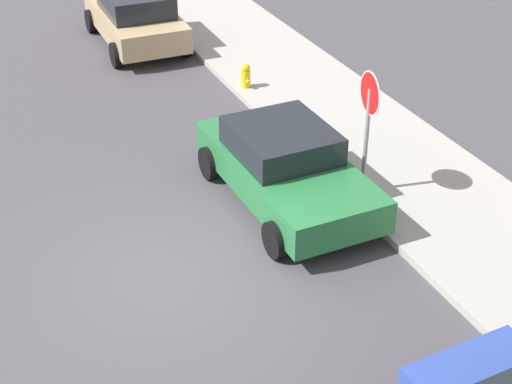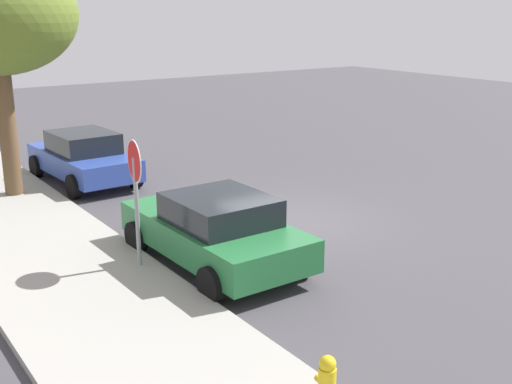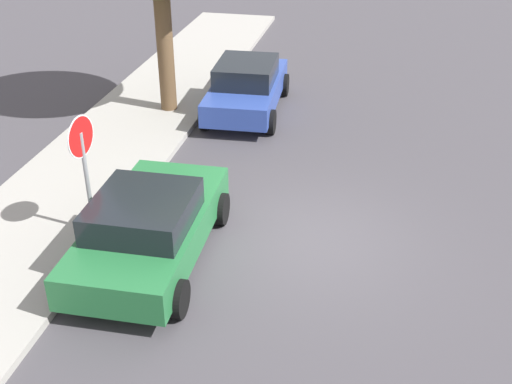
# 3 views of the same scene
# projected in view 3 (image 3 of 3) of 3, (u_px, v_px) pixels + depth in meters

# --- Properties ---
(ground_plane) EXTENTS (60.00, 60.00, 0.00)m
(ground_plane) POSITION_uv_depth(u_px,v_px,m) (308.00, 240.00, 12.25)
(ground_plane) COLOR #423F44
(sidewalk_curb) EXTENTS (32.00, 3.08, 0.14)m
(sidewalk_curb) POSITION_uv_depth(u_px,v_px,m) (57.00, 207.00, 13.17)
(sidewalk_curb) COLOR #9E9B93
(sidewalk_curb) RESTS_ON ground_plane
(stop_sign) EXTENTS (0.78, 0.12, 2.50)m
(stop_sign) POSITION_uv_depth(u_px,v_px,m) (84.00, 156.00, 11.50)
(stop_sign) COLOR gray
(stop_sign) RESTS_ON ground_plane
(parked_car_green) EXTENTS (4.20, 2.16, 1.40)m
(parked_car_green) POSITION_uv_depth(u_px,v_px,m) (149.00, 227.00, 11.32)
(parked_car_green) COLOR #236B38
(parked_car_green) RESTS_ON ground_plane
(parked_car_blue) EXTENTS (4.19, 2.11, 1.44)m
(parked_car_blue) POSITION_uv_depth(u_px,v_px,m) (247.00, 86.00, 17.49)
(parked_car_blue) COLOR #2D479E
(parked_car_blue) RESTS_ON ground_plane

